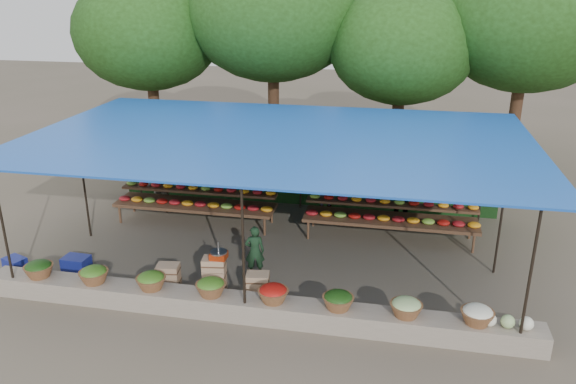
% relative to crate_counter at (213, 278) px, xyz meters
% --- Properties ---
extents(ground, '(60.00, 60.00, 0.00)m').
position_rel_crate_counter_xyz_m(ground, '(0.92, 1.98, -0.31)').
color(ground, brown).
rests_on(ground, ground).
extents(stone_curb, '(10.60, 0.55, 0.40)m').
position_rel_crate_counter_xyz_m(stone_curb, '(0.92, -0.77, -0.11)').
color(stone_curb, gray).
rests_on(stone_curb, ground).
extents(stall_canopy, '(10.80, 6.60, 2.82)m').
position_rel_crate_counter_xyz_m(stall_canopy, '(0.92, 2.04, 2.37)').
color(stall_canopy, black).
rests_on(stall_canopy, ground).
extents(produce_baskets, '(8.98, 0.58, 0.34)m').
position_rel_crate_counter_xyz_m(produce_baskets, '(0.82, -0.77, 0.25)').
color(produce_baskets, brown).
rests_on(produce_baskets, stone_curb).
extents(netting_backdrop, '(10.60, 0.06, 2.50)m').
position_rel_crate_counter_xyz_m(netting_backdrop, '(0.92, 5.13, 0.94)').
color(netting_backdrop, '#1A4016').
rests_on(netting_backdrop, ground).
extents(tree_row, '(16.51, 5.50, 7.12)m').
position_rel_crate_counter_xyz_m(tree_row, '(1.42, 8.07, 4.39)').
color(tree_row, '#382414').
rests_on(tree_row, ground).
extents(fruit_table_left, '(4.21, 0.95, 0.93)m').
position_rel_crate_counter_xyz_m(fruit_table_left, '(-1.57, 3.33, 0.30)').
color(fruit_table_left, '#43291A').
rests_on(fruit_table_left, ground).
extents(fruit_table_right, '(4.21, 0.95, 0.93)m').
position_rel_crate_counter_xyz_m(fruit_table_right, '(3.43, 3.33, 0.30)').
color(fruit_table_right, '#43291A').
rests_on(fruit_table_right, ground).
extents(crate_counter, '(2.39, 0.40, 0.77)m').
position_rel_crate_counter_xyz_m(crate_counter, '(0.00, 0.00, 0.00)').
color(crate_counter, tan).
rests_on(crate_counter, ground).
extents(weighing_scale, '(0.34, 0.34, 0.36)m').
position_rel_crate_counter_xyz_m(weighing_scale, '(0.14, 0.00, 0.55)').
color(weighing_scale, '#AF2E0E').
rests_on(weighing_scale, crate_counter).
extents(vendor_seated, '(0.47, 0.37, 1.15)m').
position_rel_crate_counter_xyz_m(vendor_seated, '(0.66, 0.83, 0.26)').
color(vendor_seated, '#18361E').
rests_on(vendor_seated, ground).
extents(customer_left, '(1.05, 0.91, 1.84)m').
position_rel_crate_counter_xyz_m(customer_left, '(-2.81, 3.88, 0.61)').
color(customer_left, slate).
rests_on(customer_left, ground).
extents(customer_mid, '(1.25, 0.80, 1.84)m').
position_rel_crate_counter_xyz_m(customer_mid, '(1.67, 4.57, 0.61)').
color(customer_mid, slate).
rests_on(customer_mid, ground).
extents(customer_right, '(1.18, 0.94, 1.87)m').
position_rel_crate_counter_xyz_m(customer_right, '(3.64, 4.23, 0.62)').
color(customer_right, slate).
rests_on(customer_right, ground).
extents(blue_crate_front, '(0.56, 0.42, 0.33)m').
position_rel_crate_counter_xyz_m(blue_crate_front, '(-3.23, 0.27, -0.15)').
color(blue_crate_front, navy).
rests_on(blue_crate_front, ground).
extents(blue_crate_back, '(0.56, 0.48, 0.28)m').
position_rel_crate_counter_xyz_m(blue_crate_back, '(-4.58, 0.05, -0.17)').
color(blue_crate_back, navy).
rests_on(blue_crate_back, ground).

